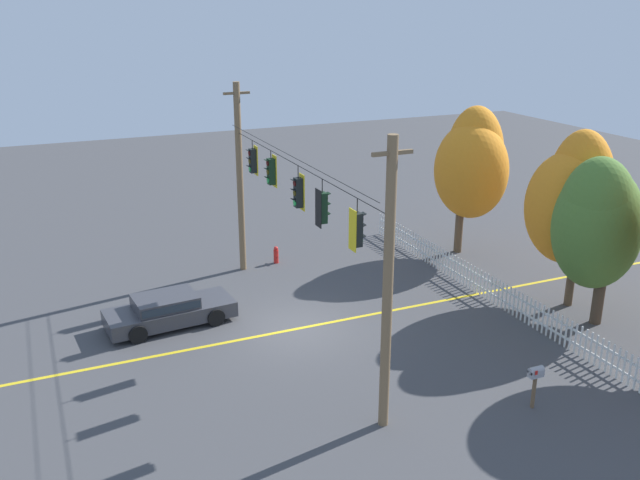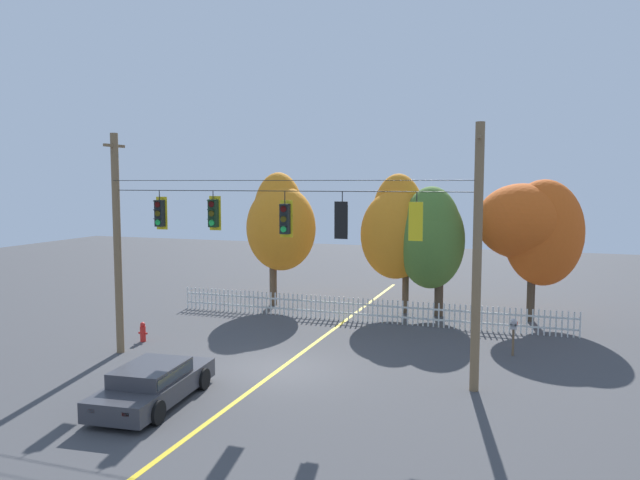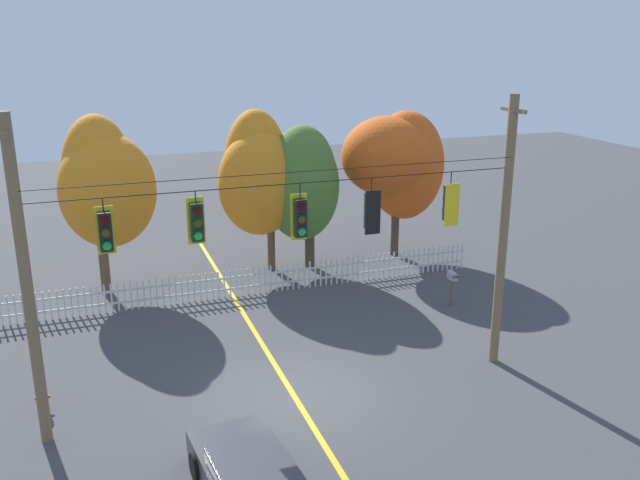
{
  "view_description": "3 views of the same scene",
  "coord_description": "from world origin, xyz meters",
  "px_view_note": "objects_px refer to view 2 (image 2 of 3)",
  "views": [
    {
      "loc": [
        20.48,
        -8.05,
        10.93
      ],
      "look_at": [
        0.97,
        0.45,
        3.59
      ],
      "focal_mm": 38.46,
      "sensor_mm": 36.0,
      "label": 1
    },
    {
      "loc": [
        7.85,
        -18.52,
        6.28
      ],
      "look_at": [
        1.28,
        0.47,
        4.37
      ],
      "focal_mm": 34.43,
      "sensor_mm": 36.0,
      "label": 2
    },
    {
      "loc": [
        -4.87,
        -16.01,
        9.66
      ],
      "look_at": [
        1.09,
        0.95,
        4.12
      ],
      "focal_mm": 38.35,
      "sensor_mm": 36.0,
      "label": 3
    }
  ],
  "objects_px": {
    "roadside_mailbox": "(514,327)",
    "traffic_signal_southbound_primary": "(285,219)",
    "autumn_maple_mid": "(397,229)",
    "autumn_oak_far_east": "(431,237)",
    "traffic_signal_eastbound_side": "(416,221)",
    "parked_car": "(153,383)",
    "traffic_signal_westbound_side": "(342,220)",
    "autumn_maple_far_west": "(533,229)",
    "fire_hydrant": "(143,332)",
    "autumn_maple_near_fence": "(280,224)",
    "traffic_signal_northbound_secondary": "(213,213)",
    "traffic_signal_northbound_primary": "(160,213)"
  },
  "relations": [
    {
      "from": "traffic_signal_northbound_primary",
      "to": "traffic_signal_northbound_secondary",
      "type": "xyz_separation_m",
      "value": [
        2.12,
        0.0,
        0.03
      ]
    },
    {
      "from": "traffic_signal_southbound_primary",
      "to": "traffic_signal_northbound_primary",
      "type": "bearing_deg",
      "value": -179.99
    },
    {
      "from": "traffic_signal_northbound_secondary",
      "to": "fire_hydrant",
      "type": "xyz_separation_m",
      "value": [
        -4.09,
        1.56,
        -4.83
      ]
    },
    {
      "from": "roadside_mailbox",
      "to": "traffic_signal_southbound_primary",
      "type": "bearing_deg",
      "value": -148.95
    },
    {
      "from": "traffic_signal_southbound_primary",
      "to": "traffic_signal_eastbound_side",
      "type": "bearing_deg",
      "value": -0.26
    },
    {
      "from": "traffic_signal_northbound_primary",
      "to": "traffic_signal_eastbound_side",
      "type": "xyz_separation_m",
      "value": [
        9.07,
        -0.02,
        -0.09
      ]
    },
    {
      "from": "fire_hydrant",
      "to": "autumn_maple_far_west",
      "type": "bearing_deg",
      "value": 31.46
    },
    {
      "from": "traffic_signal_southbound_primary",
      "to": "traffic_signal_westbound_side",
      "type": "relative_size",
      "value": 1.02
    },
    {
      "from": "autumn_maple_near_fence",
      "to": "autumn_oak_far_east",
      "type": "relative_size",
      "value": 1.11
    },
    {
      "from": "traffic_signal_northbound_secondary",
      "to": "traffic_signal_southbound_primary",
      "type": "bearing_deg",
      "value": 0.01
    },
    {
      "from": "traffic_signal_eastbound_side",
      "to": "autumn_maple_near_fence",
      "type": "height_order",
      "value": "autumn_maple_near_fence"
    },
    {
      "from": "traffic_signal_westbound_side",
      "to": "fire_hydrant",
      "type": "distance_m",
      "value": 9.99
    },
    {
      "from": "traffic_signal_northbound_secondary",
      "to": "autumn_oak_far_east",
      "type": "height_order",
      "value": "autumn_oak_far_east"
    },
    {
      "from": "traffic_signal_southbound_primary",
      "to": "autumn_maple_mid",
      "type": "relative_size",
      "value": 0.23
    },
    {
      "from": "traffic_signal_eastbound_side",
      "to": "fire_hydrant",
      "type": "xyz_separation_m",
      "value": [
        -11.04,
        1.58,
        -4.71
      ]
    },
    {
      "from": "autumn_maple_near_fence",
      "to": "fire_hydrant",
      "type": "height_order",
      "value": "autumn_maple_near_fence"
    },
    {
      "from": "traffic_signal_northbound_primary",
      "to": "autumn_maple_mid",
      "type": "distance_m",
      "value": 12.13
    },
    {
      "from": "traffic_signal_southbound_primary",
      "to": "autumn_maple_far_west",
      "type": "height_order",
      "value": "autumn_maple_far_west"
    },
    {
      "from": "traffic_signal_southbound_primary",
      "to": "roadside_mailbox",
      "type": "relative_size",
      "value": 1.16
    },
    {
      "from": "fire_hydrant",
      "to": "autumn_oak_far_east",
      "type": "bearing_deg",
      "value": 39.93
    },
    {
      "from": "parked_car",
      "to": "roadside_mailbox",
      "type": "height_order",
      "value": "roadside_mailbox"
    },
    {
      "from": "traffic_signal_northbound_primary",
      "to": "parked_car",
      "type": "height_order",
      "value": "traffic_signal_northbound_primary"
    },
    {
      "from": "traffic_signal_northbound_secondary",
      "to": "autumn_maple_near_fence",
      "type": "xyz_separation_m",
      "value": [
        -1.8,
        10.1,
        -1.06
      ]
    },
    {
      "from": "autumn_maple_mid",
      "to": "autumn_maple_near_fence",
      "type": "bearing_deg",
      "value": -177.95
    },
    {
      "from": "traffic_signal_southbound_primary",
      "to": "fire_hydrant",
      "type": "height_order",
      "value": "traffic_signal_southbound_primary"
    },
    {
      "from": "autumn_maple_far_west",
      "to": "autumn_maple_mid",
      "type": "bearing_deg",
      "value": -179.3
    },
    {
      "from": "traffic_signal_northbound_secondary",
      "to": "autumn_oak_far_east",
      "type": "xyz_separation_m",
      "value": [
        5.87,
        9.89,
        -1.51
      ]
    },
    {
      "from": "autumn_maple_near_fence",
      "to": "traffic_signal_southbound_primary",
      "type": "bearing_deg",
      "value": -66.31
    },
    {
      "from": "autumn_maple_mid",
      "to": "autumn_oak_far_east",
      "type": "distance_m",
      "value": 1.79
    },
    {
      "from": "autumn_maple_mid",
      "to": "autumn_maple_far_west",
      "type": "distance_m",
      "value": 6.18
    },
    {
      "from": "traffic_signal_southbound_primary",
      "to": "traffic_signal_westbound_side",
      "type": "bearing_deg",
      "value": -0.57
    },
    {
      "from": "traffic_signal_westbound_side",
      "to": "traffic_signal_eastbound_side",
      "type": "relative_size",
      "value": 1.01
    },
    {
      "from": "autumn_maple_near_fence",
      "to": "parked_car",
      "type": "height_order",
      "value": "autumn_maple_near_fence"
    },
    {
      "from": "autumn_maple_mid",
      "to": "autumn_oak_far_east",
      "type": "height_order",
      "value": "autumn_maple_mid"
    },
    {
      "from": "traffic_signal_northbound_secondary",
      "to": "autumn_maple_far_west",
      "type": "bearing_deg",
      "value": 45.14
    },
    {
      "from": "autumn_maple_mid",
      "to": "traffic_signal_southbound_primary",
      "type": "bearing_deg",
      "value": -98.42
    },
    {
      "from": "traffic_signal_northbound_primary",
      "to": "traffic_signal_northbound_secondary",
      "type": "height_order",
      "value": "same"
    },
    {
      "from": "autumn_oak_far_east",
      "to": "autumn_maple_near_fence",
      "type": "bearing_deg",
      "value": 178.49
    },
    {
      "from": "autumn_maple_far_west",
      "to": "fire_hydrant",
      "type": "relative_size",
      "value": 8.24
    },
    {
      "from": "traffic_signal_southbound_primary",
      "to": "parked_car",
      "type": "relative_size",
      "value": 0.33
    },
    {
      "from": "roadside_mailbox",
      "to": "traffic_signal_eastbound_side",
      "type": "bearing_deg",
      "value": -123.12
    },
    {
      "from": "autumn_maple_mid",
      "to": "autumn_oak_far_east",
      "type": "bearing_deg",
      "value": -13.68
    },
    {
      "from": "traffic_signal_westbound_side",
      "to": "autumn_maple_far_west",
      "type": "bearing_deg",
      "value": 61.09
    },
    {
      "from": "traffic_signal_northbound_primary",
      "to": "autumn_maple_far_west",
      "type": "distance_m",
      "value": 16.25
    },
    {
      "from": "traffic_signal_eastbound_side",
      "to": "traffic_signal_southbound_primary",
      "type": "bearing_deg",
      "value": 179.74
    },
    {
      "from": "traffic_signal_westbound_side",
      "to": "autumn_maple_far_west",
      "type": "xyz_separation_m",
      "value": [
        5.74,
        10.4,
        -0.89
      ]
    },
    {
      "from": "traffic_signal_westbound_side",
      "to": "autumn_maple_far_west",
      "type": "height_order",
      "value": "autumn_maple_far_west"
    },
    {
      "from": "traffic_signal_northbound_primary",
      "to": "roadside_mailbox",
      "type": "relative_size",
      "value": 1.05
    },
    {
      "from": "autumn_oak_far_east",
      "to": "roadside_mailbox",
      "type": "height_order",
      "value": "autumn_oak_far_east"
    },
    {
      "from": "traffic_signal_northbound_primary",
      "to": "traffic_signal_westbound_side",
      "type": "xyz_separation_m",
      "value": [
        6.72,
        -0.02,
        -0.1
      ]
    }
  ]
}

